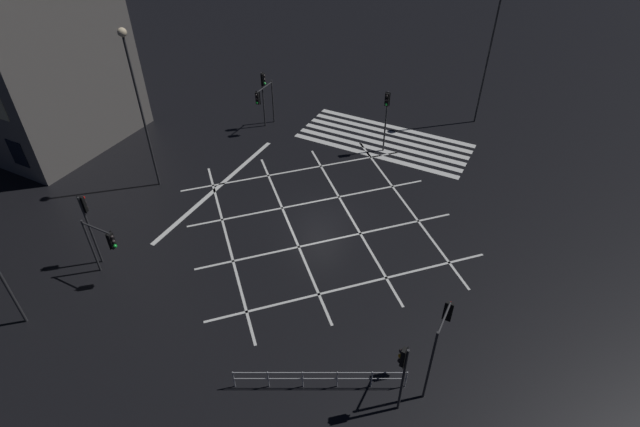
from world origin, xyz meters
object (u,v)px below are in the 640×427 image
object	(u,v)px
traffic_light_nw_cross	(441,333)
street_lamp_east	(495,28)
traffic_light_se_main	(263,89)
traffic_light_median_south	(386,110)
traffic_light_se_cross	(264,98)
traffic_light_nw_main	(403,367)
street_lamp_far	(135,85)
traffic_light_ne_cross	(87,216)
traffic_light_ne_main	(103,241)

from	to	relation	value
traffic_light_nw_cross	street_lamp_east	size ratio (longest dim) A/B	0.42
traffic_light_se_main	traffic_light_median_south	size ratio (longest dim) A/B	0.96
traffic_light_se_cross	traffic_light_se_main	bearing A→B (deg)	-149.81
traffic_light_se_cross	traffic_light_median_south	world-z (taller)	traffic_light_median_south
traffic_light_nw_cross	street_lamp_east	xyz separation A→B (m)	(3.84, -23.85, 4.21)
traffic_light_se_cross	street_lamp_east	size ratio (longest dim) A/B	0.35
traffic_light_nw_main	street_lamp_far	bearing A→B (deg)	-21.92
traffic_light_median_south	street_lamp_far	xyz separation A→B (m)	(11.52, 10.56, 3.71)
traffic_light_ne_cross	traffic_light_se_cross	distance (m)	16.47
traffic_light_ne_cross	street_lamp_far	world-z (taller)	street_lamp_far
traffic_light_se_cross	traffic_light_nw_cross	xyz separation A→B (m)	(-17.90, 15.38, 0.55)
traffic_light_ne_cross	traffic_light_median_south	world-z (taller)	traffic_light_median_south
street_lamp_east	traffic_light_ne_main	bearing A→B (deg)	63.56
traffic_light_se_main	traffic_light_nw_cross	bearing A→B (deg)	-40.96
traffic_light_median_south	traffic_light_nw_main	distance (m)	19.96
traffic_light_se_cross	street_lamp_far	size ratio (longest dim) A/B	0.34
traffic_light_median_south	street_lamp_far	bearing A→B (deg)	-47.48
traffic_light_nw_cross	street_lamp_far	world-z (taller)	street_lamp_far
traffic_light_se_main	street_lamp_east	bearing A→B (deg)	29.70
traffic_light_ne_cross	street_lamp_far	xyz separation A→B (m)	(2.14, -6.95, 3.83)
traffic_light_se_cross	traffic_light_ne_main	distance (m)	17.13
street_lamp_east	traffic_light_se_main	bearing A→B (deg)	29.70
traffic_light_nw_cross	street_lamp_east	bearing A→B (deg)	9.14
traffic_light_se_cross	traffic_light_median_south	bearing A→B (deg)	96.51
traffic_light_se_main	traffic_light_median_south	xyz separation A→B (m)	(-9.42, -0.71, 0.14)
traffic_light_se_cross	traffic_light_ne_cross	bearing A→B (deg)	-0.53
traffic_light_ne_main	street_lamp_east	world-z (taller)	street_lamp_east
traffic_light_ne_main	traffic_light_median_south	distance (m)	19.77
traffic_light_ne_main	traffic_light_se_main	bearing A→B (deg)	95.12
traffic_light_ne_cross	traffic_light_nw_cross	distance (m)	18.09
traffic_light_ne_cross	traffic_light_ne_main	size ratio (longest dim) A/B	1.27
traffic_light_ne_cross	traffic_light_nw_main	distance (m)	17.23
traffic_light_ne_cross	street_lamp_east	xyz separation A→B (m)	(-14.22, -24.93, 4.19)
traffic_light_se_cross	street_lamp_east	xyz separation A→B (m)	(-14.07, -8.47, 4.75)
traffic_light_ne_main	street_lamp_far	world-z (taller)	street_lamp_far
traffic_light_nw_main	street_lamp_east	xyz separation A→B (m)	(2.99, -25.77, 4.51)
traffic_light_median_south	traffic_light_se_main	bearing A→B (deg)	-85.66
traffic_light_ne_cross	traffic_light_nw_main	xyz separation A→B (m)	(-17.21, 0.84, -0.32)
traffic_light_se_cross	traffic_light_ne_main	size ratio (longest dim) A/B	1.01
traffic_light_ne_cross	traffic_light_median_south	bearing A→B (deg)	-28.17
traffic_light_se_cross	traffic_light_nw_main	bearing A→B (deg)	44.60
traffic_light_se_main	traffic_light_ne_main	xyz separation A→B (m)	(-1.56, 17.41, -0.59)
street_lamp_east	street_lamp_far	bearing A→B (deg)	47.71
traffic_light_ne_main	traffic_light_nw_main	world-z (taller)	traffic_light_nw_main
traffic_light_nw_main	traffic_light_se_main	bearing A→B (deg)	-45.63
traffic_light_se_cross	traffic_light_nw_main	xyz separation A→B (m)	(-17.06, 17.30, 0.25)
traffic_light_ne_cross	traffic_light_nw_cross	world-z (taller)	traffic_light_ne_cross
traffic_light_nw_cross	traffic_light_median_south	distance (m)	18.58
street_lamp_far	street_lamp_east	bearing A→B (deg)	-132.29
traffic_light_se_main	traffic_light_nw_main	xyz separation A→B (m)	(-17.25, 17.64, -0.31)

